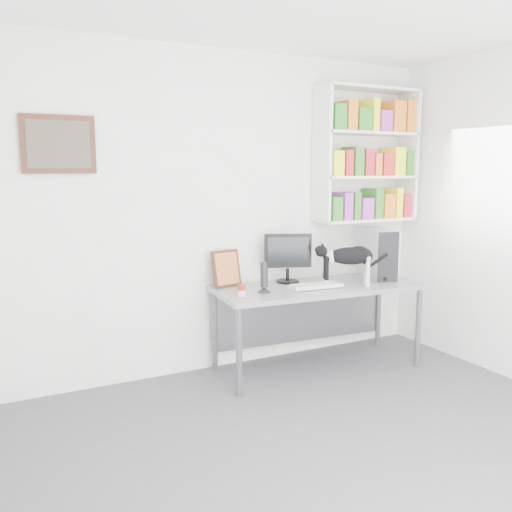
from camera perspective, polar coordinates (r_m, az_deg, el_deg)
name	(u,v)px	position (r m, az deg, el deg)	size (l,w,h in m)	color
room	(374,241)	(2.92, 12.33, 1.59)	(4.01, 4.01, 2.70)	#4D4D51
bookshelf	(367,155)	(5.22, 11.57, 10.34)	(1.03, 0.28, 1.24)	white
wall_art	(59,144)	(4.24, -20.07, 10.98)	(0.52, 0.04, 0.42)	#432215
desk	(317,327)	(4.76, 6.49, -7.45)	(1.78, 0.69, 0.74)	slate
monitor	(288,258)	(4.72, 3.36, -0.18)	(0.41, 0.20, 0.44)	black
keyboard	(315,286)	(4.56, 6.25, -3.14)	(0.45, 0.17, 0.03)	beige
pc_tower	(377,253)	(5.03, 12.60, 0.27)	(0.20, 0.45, 0.45)	silver
speaker	(264,277)	(4.35, 0.86, -2.19)	(0.11, 0.11, 0.26)	black
leaning_print	(226,268)	(4.57, -3.16, -1.24)	(0.26, 0.10, 0.32)	#432215
soup_can	(242,290)	(4.24, -1.52, -3.64)	(0.06, 0.06, 0.09)	#A11D0D
cat	(348,266)	(4.65, 9.68, -1.02)	(0.56, 0.15, 0.35)	black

